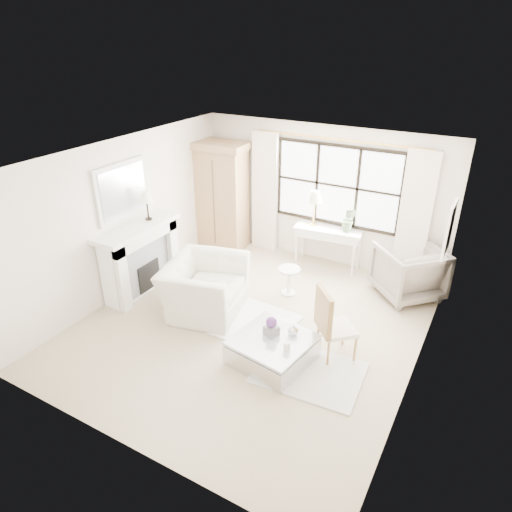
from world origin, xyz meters
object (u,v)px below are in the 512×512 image
(armoire, at_px, (222,195))
(coffee_table, at_px, (272,350))
(club_armchair, at_px, (204,287))
(console_table, at_px, (327,247))

(armoire, distance_m, coffee_table, 4.13)
(club_armchair, height_order, coffee_table, club_armchair)
(armoire, xyz_separation_m, club_armchair, (1.15, -2.33, -0.70))
(console_table, distance_m, coffee_table, 3.16)
(console_table, bearing_deg, armoire, 178.31)
(armoire, relative_size, club_armchair, 1.66)
(club_armchair, relative_size, coffee_table, 1.18)
(armoire, relative_size, coffee_table, 1.97)
(coffee_table, bearing_deg, club_armchair, 167.54)
(coffee_table, bearing_deg, armoire, 141.60)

